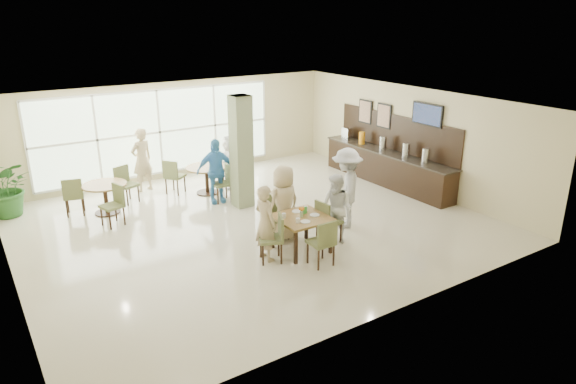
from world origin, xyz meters
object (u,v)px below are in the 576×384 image
potted_plant (8,188)px  adult_standing (142,160)px  teen_left (265,223)px  adult_a (216,171)px  main_table (301,221)px  round_table_right (207,173)px  round_table_left (105,191)px  adult_b (231,161)px  teen_standing (346,188)px  teen_right (337,209)px  teen_far (284,203)px  buffet_counter (387,165)px

potted_plant → adult_standing: adult_standing is taller
adult_standing → teen_left: bearing=78.7°
adult_a → adult_standing: 2.31m
main_table → potted_plant: 7.24m
round_table_right → potted_plant: potted_plant is taller
round_table_left → adult_b: adult_b is taller
teen_standing → adult_b: size_ratio=1.22×
round_table_right → round_table_left: bearing=-180.0°
teen_left → adult_a: size_ratio=0.92×
teen_right → round_table_left: bearing=-160.0°
round_table_left → potted_plant: size_ratio=0.75×
round_table_left → teen_right: (3.67, -4.38, 0.18)m
teen_standing → adult_a: teen_standing is taller
teen_far → teen_left: bearing=29.1°
main_table → teen_standing: teen_standing is taller
round_table_left → adult_standing: adult_standing is taller
potted_plant → adult_standing: size_ratio=0.80×
teen_far → adult_standing: size_ratio=0.94×
buffet_counter → teen_left: bearing=-157.6°
teen_left → adult_a: (0.61, 3.49, 0.06)m
teen_far → adult_a: 2.87m
main_table → adult_b: bearing=81.3°
adult_standing → teen_standing: bearing=103.3°
potted_plant → main_table: bearing=-48.9°
teen_far → teen_standing: size_ratio=0.90×
round_table_right → teen_standing: 4.20m
buffet_counter → adult_a: size_ratio=2.81×
round_table_right → potted_plant: bearing=166.6°
teen_left → adult_standing: size_ratio=0.88×
teen_far → teen_standing: teen_standing is taller
adult_a → adult_standing: bearing=133.0°
teen_right → adult_standing: adult_standing is taller
main_table → round_table_right: bearing=91.3°
adult_b → teen_left: bearing=3.1°
main_table → teen_far: (0.03, 0.70, 0.16)m
teen_standing → adult_b: 4.03m
buffet_counter → round_table_left: bearing=164.4°
buffet_counter → teen_far: 4.80m
main_table → potted_plant: potted_plant is taller
teen_left → round_table_right: bearing=-17.6°
round_table_right → adult_b: bearing=6.5°
adult_a → buffet_counter: bearing=-5.4°
potted_plant → teen_left: teen_left is taller
round_table_left → buffet_counter: bearing=-15.6°
main_table → round_table_left: same height
round_table_left → adult_standing: bearing=41.0°
buffet_counter → adult_standing: (-6.02, 3.20, 0.32)m
round_table_left → potted_plant: 2.27m
round_table_left → round_table_right: bearing=0.0°
round_table_left → buffet_counter: size_ratio=0.23×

